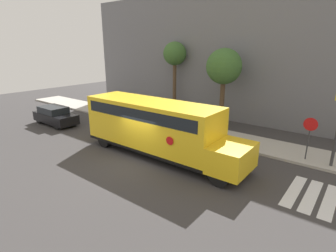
{
  "coord_description": "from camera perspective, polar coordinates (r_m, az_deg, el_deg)",
  "views": [
    {
      "loc": [
        9.71,
        -9.75,
        6.22
      ],
      "look_at": [
        0.71,
        1.83,
        1.77
      ],
      "focal_mm": 28.0,
      "sensor_mm": 36.0,
      "label": 1
    }
  ],
  "objects": [
    {
      "name": "stop_sign",
      "position": [
        16.25,
        28.4,
        -1.33
      ],
      "size": [
        0.72,
        0.1,
        2.57
      ],
      "color": "#38383A",
      "rests_on": "ground"
    },
    {
      "name": "tree_far_sidewalk",
      "position": [
        24.82,
        1.48,
        15.08
      ],
      "size": [
        2.12,
        2.12,
        6.68
      ],
      "color": "brown",
      "rests_on": "ground"
    },
    {
      "name": "sidewalk_strip",
      "position": [
        19.9,
        6.63,
        -1.22
      ],
      "size": [
        44.0,
        3.0,
        0.15
      ],
      "color": "#B2ADA3",
      "rests_on": "ground"
    },
    {
      "name": "tree_near_sidewalk",
      "position": [
        20.97,
        12.08,
        12.38
      ],
      "size": [
        2.73,
        2.73,
        6.15
      ],
      "color": "brown",
      "rests_on": "ground"
    },
    {
      "name": "parked_car",
      "position": [
        23.66,
        -23.36,
        2.08
      ],
      "size": [
        4.22,
        1.72,
        1.48
      ],
      "color": "black",
      "rests_on": "ground"
    },
    {
      "name": "building_backdrop",
      "position": [
        24.75,
        15.21,
        14.53
      ],
      "size": [
        32.0,
        4.0,
        10.9
      ],
      "color": "slate",
      "rests_on": "ground"
    },
    {
      "name": "school_bus",
      "position": [
        15.24,
        -2.65,
        0.15
      ],
      "size": [
        10.32,
        2.57,
        3.22
      ],
      "color": "yellow",
      "rests_on": "ground"
    },
    {
      "name": "ground_plane",
      "position": [
        15.1,
        -6.48,
        -7.56
      ],
      "size": [
        60.0,
        60.0,
        0.0
      ],
      "primitive_type": "plane",
      "color": "#3A3838"
    }
  ]
}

